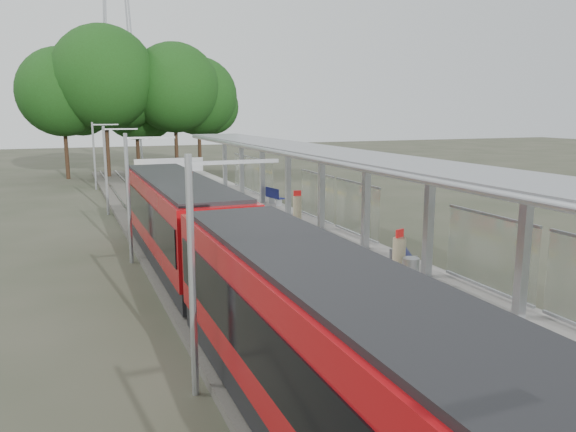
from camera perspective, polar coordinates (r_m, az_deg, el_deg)
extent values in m
cube|color=#59544C|center=(25.71, -11.86, -3.46)|extent=(3.00, 70.00, 0.24)
cube|color=gray|center=(26.74, -2.36, -1.86)|extent=(6.00, 50.00, 1.00)
cube|color=gold|center=(25.91, -7.69, -1.20)|extent=(0.60, 50.00, 0.02)
cube|color=#9EA0A5|center=(50.53, -11.97, 5.09)|extent=(6.00, 0.10, 1.20)
cube|color=black|center=(10.91, 4.59, -20.49)|extent=(2.50, 13.50, 0.70)
cube|color=#AA0C10|center=(10.17, 4.73, -12.75)|extent=(2.65, 13.50, 2.50)
cube|color=black|center=(10.15, 4.73, -12.49)|extent=(2.72, 12.96, 1.20)
cube|color=black|center=(9.73, 4.85, -5.71)|extent=(2.40, 12.82, 0.15)
cube|color=#0D8284|center=(10.87, 11.29, -12.21)|extent=(0.04, 1.30, 2.00)
cube|color=black|center=(23.50, -10.96, -3.43)|extent=(2.50, 13.50, 0.70)
cube|color=#AA0C10|center=(23.17, -11.10, 0.42)|extent=(2.65, 13.50, 2.50)
cube|color=black|center=(23.16, -11.10, 0.54)|extent=(2.72, 12.96, 1.20)
cube|color=black|center=(22.98, -11.21, 3.61)|extent=(2.40, 12.82, 0.15)
cube|color=#0D8284|center=(23.49, -7.83, 0.28)|extent=(0.04, 1.30, 2.00)
cylinder|color=black|center=(19.14, -8.15, -7.53)|extent=(2.20, 0.70, 0.70)
cube|color=black|center=(16.51, -6.35, -4.46)|extent=(2.30, 0.80, 2.40)
cube|color=#9EA0A5|center=(15.50, 22.79, -3.38)|extent=(0.25, 0.25, 3.50)
cube|color=#9EA0A5|center=(18.47, 14.09, -0.71)|extent=(0.25, 0.25, 3.50)
cube|color=#9EA0A5|center=(21.77, 7.92, 1.20)|extent=(0.25, 0.25, 3.50)
cube|color=#9EA0A5|center=(25.27, 3.41, 2.58)|extent=(0.25, 0.25, 3.50)
cube|color=#9EA0A5|center=(28.90, 0.01, 3.62)|extent=(0.25, 0.25, 3.50)
cube|color=#9EA0A5|center=(32.62, -2.63, 4.41)|extent=(0.25, 0.25, 3.50)
cube|color=#9EA0A5|center=(36.40, -4.73, 5.03)|extent=(0.25, 0.25, 3.50)
cube|color=#9EA0A5|center=(40.22, -6.44, 5.53)|extent=(0.25, 0.25, 3.50)
cube|color=gray|center=(23.11, 4.69, 6.38)|extent=(3.20, 38.00, 0.16)
cylinder|color=#9EA0A5|center=(22.47, 1.13, 6.09)|extent=(0.24, 38.00, 0.24)
cube|color=silver|center=(17.50, 19.72, -3.49)|extent=(0.05, 3.70, 2.20)
cube|color=silver|center=(23.92, 6.96, 0.73)|extent=(0.05, 3.70, 2.20)
cube|color=silver|center=(27.44, 2.93, 2.07)|extent=(0.05, 3.70, 2.20)
cube|color=silver|center=(34.79, -2.63, 3.89)|extent=(0.05, 3.70, 2.20)
cube|color=silver|center=(38.56, -4.61, 4.53)|extent=(0.05, 3.70, 2.20)
cylinder|color=#382316|center=(56.40, -21.59, 6.22)|extent=(0.36, 0.36, 5.32)
sphere|color=#154614|center=(56.31, -21.96, 11.61)|extent=(8.09, 8.09, 8.09)
cylinder|color=#382316|center=(55.10, -17.87, 6.82)|extent=(0.36, 0.36, 6.19)
sphere|color=#154614|center=(55.09, -18.25, 13.25)|extent=(9.42, 9.42, 9.42)
cylinder|color=#382316|center=(59.33, -15.00, 6.43)|extent=(0.36, 0.36, 4.60)
sphere|color=#154614|center=(59.20, -15.22, 10.88)|extent=(7.00, 7.00, 7.00)
cylinder|color=#382316|center=(56.41, -11.27, 6.92)|extent=(0.36, 0.36, 5.65)
sphere|color=#154614|center=(56.35, -11.49, 12.66)|extent=(8.59, 8.59, 8.59)
cylinder|color=#382316|center=(58.93, -8.97, 6.91)|extent=(0.36, 0.36, 5.17)
sphere|color=#154614|center=(58.84, -9.12, 11.94)|extent=(7.85, 7.85, 7.85)
cylinder|color=#9EA0A5|center=(12.38, -9.72, -6.33)|extent=(0.16, 0.16, 5.40)
cube|color=#9EA0A5|center=(12.15, -5.46, 5.48)|extent=(2.00, 0.08, 0.08)
cylinder|color=#9EA0A5|center=(24.00, -15.90, 1.64)|extent=(0.16, 0.16, 5.40)
cube|color=#9EA0A5|center=(23.87, -13.80, 7.74)|extent=(2.00, 0.08, 0.08)
cylinder|color=#9EA0A5|center=(35.86, -18.02, 4.38)|extent=(0.16, 0.16, 5.40)
cube|color=#9EA0A5|center=(35.78, -16.64, 8.47)|extent=(2.00, 0.08, 0.08)
cylinder|color=#9EA0A5|center=(47.80, -19.09, 5.76)|extent=(0.16, 0.16, 5.40)
cube|color=#9EA0A5|center=(47.74, -18.06, 8.82)|extent=(2.00, 0.08, 0.08)
cube|color=#0F134D|center=(20.11, 11.62, -3.60)|extent=(0.94, 1.42, 0.05)
cube|color=#0F134D|center=(19.94, 11.21, -2.89)|extent=(0.62, 1.27, 0.50)
cube|color=#9EA0A5|center=(19.72, 12.48, -4.55)|extent=(0.36, 0.20, 0.40)
cube|color=#9EA0A5|center=(20.60, 10.76, -3.83)|extent=(0.36, 0.20, 0.40)
cube|color=#0F134D|center=(32.04, -1.30, 1.92)|extent=(0.66, 1.48, 0.06)
cube|color=#0F134D|center=(31.93, -1.63, 2.40)|extent=(0.30, 1.41, 0.52)
cube|color=#9EA0A5|center=(31.55, -0.94, 1.38)|extent=(0.38, 0.12, 0.42)
cube|color=#9EA0A5|center=(32.60, -1.66, 1.68)|extent=(0.38, 0.12, 0.42)
cylinder|color=beige|center=(17.50, 11.18, -4.59)|extent=(0.40, 0.40, 1.49)
cube|color=red|center=(17.29, 11.28, -1.73)|extent=(0.34, 0.19, 0.25)
cylinder|color=beige|center=(25.47, 0.95, 0.36)|extent=(0.39, 0.39, 1.48)
cube|color=red|center=(25.33, 0.95, 2.34)|extent=(0.35, 0.13, 0.25)
cylinder|color=#9EA0A5|center=(17.08, 12.32, -5.84)|extent=(0.60, 0.60, 1.02)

